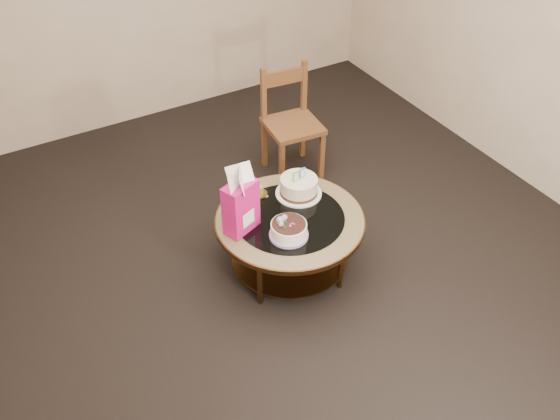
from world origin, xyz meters
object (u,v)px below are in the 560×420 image
decorated_cake (289,230)px  gift_bag (241,201)px  dining_chair (291,122)px  coffee_table (290,226)px  cream_cake (299,187)px

decorated_cake → gift_bag: gift_bag is taller
decorated_cake → dining_chair: 1.39m
coffee_table → cream_cake: cream_cake is taller
coffee_table → gift_bag: bearing=169.0°
coffee_table → cream_cake: bearing=45.8°
gift_bag → dining_chair: size_ratio=0.51×
dining_chair → coffee_table: bearing=-115.2°
coffee_table → cream_cake: (0.18, 0.19, 0.14)m
gift_bag → coffee_table: bearing=-32.3°
cream_cake → coffee_table: bearing=-145.2°
decorated_cake → cream_cake: (0.29, 0.35, 0.02)m
decorated_cake → gift_bag: bearing=135.4°
cream_cake → gift_bag: 0.55m
cream_cake → gift_bag: gift_bag is taller
decorated_cake → dining_chair: (0.73, 1.19, -0.04)m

